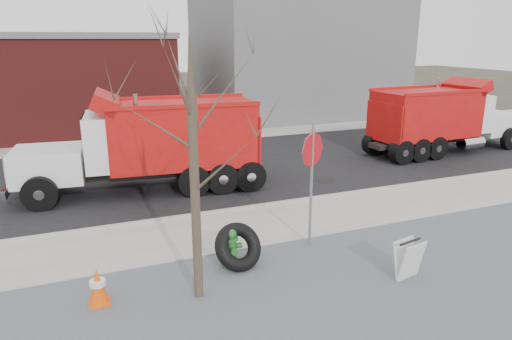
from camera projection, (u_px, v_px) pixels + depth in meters
name	position (u px, v px, depth m)	size (l,w,h in m)	color
ground	(288.00, 226.00, 12.57)	(120.00, 120.00, 0.00)	#383328
gravel_verge	(360.00, 287.00, 9.45)	(60.00, 5.00, 0.03)	gray
sidewalk	(284.00, 221.00, 12.79)	(60.00, 2.50, 0.06)	#9E9B93
curb	(266.00, 205.00, 13.94)	(60.00, 0.15, 0.11)	#9E9B93
road	(220.00, 167.00, 18.19)	(60.00, 9.40, 0.02)	black
far_sidewalk	(186.00, 139.00, 23.28)	(60.00, 2.00, 0.06)	#9E9B93
building_grey	(294.00, 53.00, 30.73)	(12.00, 10.00, 8.00)	slate
bare_tree	(193.00, 135.00, 8.20)	(3.20, 3.20, 5.20)	#382D23
fire_hydrant	(231.00, 249.00, 10.23)	(0.51, 0.50, 0.93)	#2C722B
truck_tire	(238.00, 247.00, 10.17)	(1.27, 1.08, 1.10)	black
stop_sign	(312.00, 164.00, 10.78)	(0.77, 0.42, 3.13)	gray
sandwich_board	(408.00, 260.00, 9.65)	(0.69, 0.50, 0.87)	silver
traffic_cone_near	(98.00, 287.00, 8.74)	(0.40, 0.40, 0.76)	#FA5007
dump_truck_red_a	(442.00, 117.00, 20.20)	(7.99, 2.57, 3.21)	black
dump_truck_red_b	(153.00, 141.00, 15.02)	(8.02, 3.01, 3.36)	black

